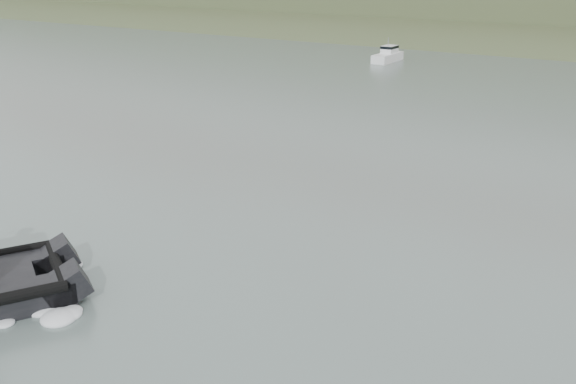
{
  "coord_description": "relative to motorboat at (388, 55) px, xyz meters",
  "views": [
    {
      "loc": [
        13.31,
        -12.03,
        11.79
      ],
      "look_at": [
        -0.02,
        9.69,
        2.4
      ],
      "focal_mm": 40.0,
      "sensor_mm": 36.0,
      "label": 1
    }
  ],
  "objects": [
    {
      "name": "motorboat",
      "position": [
        0.0,
        0.0,
        0.0
      ],
      "size": [
        1.97,
        5.34,
        2.9
      ],
      "rotation": [
        0.0,
        0.0,
        -0.04
      ],
      "color": "white",
      "rests_on": "ground"
    },
    {
      "name": "ground",
      "position": [
        16.85,
        -59.84,
        -0.72
      ],
      "size": [
        400.0,
        400.0,
        0.0
      ],
      "primitive_type": "plane",
      "color": "#51605C",
      "rests_on": "ground"
    }
  ]
}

